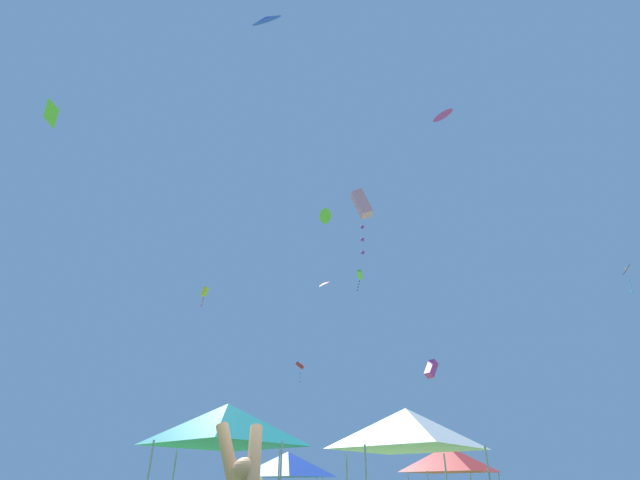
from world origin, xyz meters
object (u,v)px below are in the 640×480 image
kite_lime_delta (325,216)px  kite_pink_box (362,205)px  kite_lime_diamond (53,115)px  kite_lime_box (360,275)px  kite_magenta_delta (442,114)px  kite_yellow_box (205,292)px  kite_red_box (300,366)px  canopy_tent_red (449,459)px  kite_magenta_diamond (324,283)px  kite_black_delta (626,270)px  kite_blue_delta (266,19)px  canopy_tent_blue (288,464)px  canopy_tent_teal (226,424)px  canopy_tent_white (407,428)px  kite_magenta_box (431,369)px

kite_lime_delta → kite_pink_box: bearing=-79.2°
kite_lime_diamond → kite_lime_box: kite_lime_box is taller
kite_magenta_delta → kite_yellow_box: bearing=174.8°
kite_magenta_delta → kite_lime_diamond: size_ratio=2.33×
kite_yellow_box → kite_red_box: bearing=40.8°
canopy_tent_red → kite_magenta_diamond: bearing=102.7°
kite_black_delta → kite_magenta_diamond: kite_magenta_diamond is taller
kite_red_box → kite_magenta_delta: bearing=-33.8°
kite_yellow_box → kite_blue_delta: size_ratio=0.77×
canopy_tent_blue → kite_magenta_diamond: bearing=78.5°
kite_pink_box → kite_black_delta: bearing=4.0°
kite_lime_delta → kite_lime_box: bearing=63.9°
kite_pink_box → kite_lime_diamond: size_ratio=3.77×
canopy_tent_red → kite_lime_delta: kite_lime_delta is taller
kite_red_box → kite_blue_delta: size_ratio=0.77×
canopy_tent_teal → kite_lime_box: size_ratio=2.32×
canopy_tent_white → kite_lime_delta: 17.58m
kite_lime_delta → kite_lime_diamond: bearing=-141.1°
canopy_tent_teal → kite_lime_diamond: 14.25m
canopy_tent_teal → kite_black_delta: bearing=15.0°
canopy_tent_red → canopy_tent_white: bearing=-120.8°
canopy_tent_red → kite_magenta_delta: (4.66, 5.27, 23.07)m
kite_black_delta → kite_magenta_box: kite_black_delta is taller
kite_lime_delta → kite_lime_box: 7.96m
kite_red_box → kite_lime_box: (4.57, 1.46, 7.43)m
canopy_tent_teal → canopy_tent_white: 5.21m
canopy_tent_blue → kite_lime_delta: (2.07, 5.92, 14.51)m
kite_yellow_box → kite_black_delta: bearing=-14.5°
kite_magenta_box → kite_magenta_delta: kite_magenta_delta is taller
canopy_tent_teal → kite_lime_box: (7.51, 17.29, 12.86)m
kite_pink_box → kite_yellow_box: (-8.16, 6.64, -2.22)m
kite_lime_diamond → kite_blue_delta: 9.97m
kite_black_delta → kite_magenta_box: (-8.94, 5.47, -3.94)m
canopy_tent_red → kite_magenta_box: 8.35m
kite_magenta_delta → kite_blue_delta: (-12.47, -10.35, -5.43)m
canopy_tent_blue → kite_red_box: kite_red_box is taller
kite_black_delta → kite_magenta_delta: kite_magenta_delta is taller
canopy_tent_blue → kite_pink_box: size_ratio=0.84×
kite_pink_box → kite_lime_box: bearing=80.0°
canopy_tent_white → kite_yellow_box: (-8.14, 11.42, 8.48)m
kite_magenta_box → kite_lime_delta: size_ratio=0.97×
canopy_tent_red → canopy_tent_white: (-2.83, -4.74, 0.53)m
canopy_tent_red → kite_red_box: kite_red_box is taller
kite_black_delta → kite_lime_box: (-11.42, 12.23, 4.71)m
kite_magenta_delta → kite_pink_box: bearing=-145.0°
kite_blue_delta → kite_magenta_diamond: bearing=76.5°
canopy_tent_white → kite_magenta_delta: kite_magenta_delta is taller
kite_lime_diamond → kite_yellow_box: 12.07m
kite_pink_box → kite_lime_delta: size_ratio=2.99×
kite_magenta_diamond → canopy_tent_red: bearing=-77.3°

